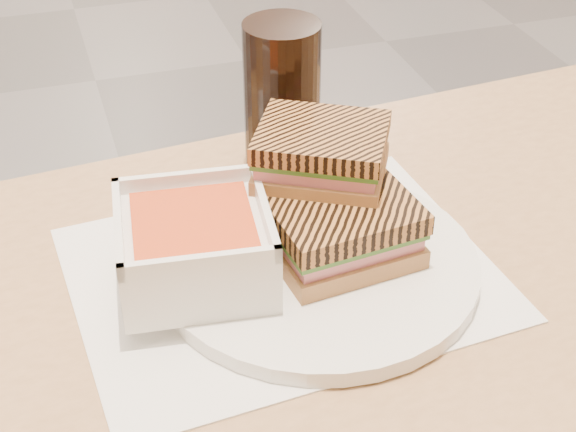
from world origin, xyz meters
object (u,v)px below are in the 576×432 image
object	(u,v)px
cola_glass	(282,101)
soup_bowl	(195,248)
plate	(318,264)
panini_lower	(341,228)
main_table	(372,422)

from	to	relation	value
cola_glass	soup_bowl	bearing A→B (deg)	-127.85
plate	cola_glass	distance (m)	0.19
panini_lower	plate	bearing A→B (deg)	-179.44
panini_lower	cola_glass	bearing A→B (deg)	89.98
main_table	cola_glass	distance (m)	0.32
panini_lower	cola_glass	distance (m)	0.18
main_table	panini_lower	size ratio (longest dim) A/B	9.44
soup_bowl	cola_glass	distance (m)	0.21
main_table	plate	distance (m)	0.15
main_table	soup_bowl	distance (m)	0.23
soup_bowl	panini_lower	bearing A→B (deg)	-3.49
main_table	soup_bowl	xyz separation A→B (m)	(-0.13, 0.09, 0.16)
main_table	cola_glass	bearing A→B (deg)	90.89
main_table	panini_lower	xyz separation A→B (m)	(-0.00, 0.08, 0.16)
plate	cola_glass	world-z (taller)	cola_glass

